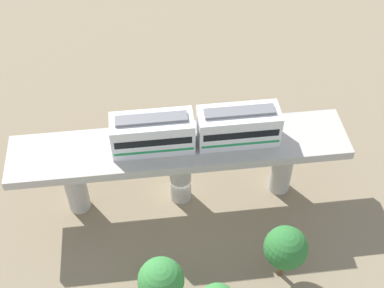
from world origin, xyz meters
name	(u,v)px	position (x,y,z in m)	size (l,w,h in m)	color
ground_plane	(181,196)	(0.00, 0.00, 0.00)	(120.00, 120.00, 0.00)	#84755B
viaduct	(180,158)	(0.00, 0.00, 5.29)	(5.20, 28.00, 6.96)	#B7B2AA
train	(196,130)	(0.00, 1.32, 8.49)	(2.64, 13.55, 3.24)	white
parked_car_orange	(100,149)	(-6.16, -7.27, 0.74)	(2.09, 4.31, 1.76)	orange
parked_car_black	(184,134)	(-7.15, 1.05, 0.74)	(2.35, 4.41, 1.76)	black
tree_near_viaduct	(161,280)	(10.07, -2.49, 3.14)	(3.51, 3.51, 4.91)	brown
tree_mid_lot	(286,248)	(8.86, 7.16, 3.85)	(3.41, 3.41, 5.58)	brown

